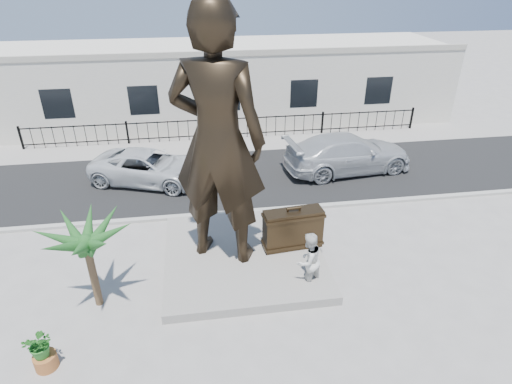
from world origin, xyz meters
TOP-DOWN VIEW (x-y plane):
  - ground at (0.00, 0.00)m, footprint 100.00×100.00m
  - street at (0.00, 8.00)m, footprint 40.00×7.00m
  - curb at (0.00, 4.50)m, footprint 40.00×0.25m
  - far_sidewalk at (0.00, 12.00)m, footprint 40.00×2.50m
  - plinth at (-0.50, 1.50)m, footprint 5.20×5.20m
  - fence at (0.00, 12.80)m, footprint 22.00×0.10m
  - building at (0.00, 17.00)m, footprint 28.00×7.00m
  - statue at (-1.19, 1.65)m, footprint 3.41×2.88m
  - suitcase at (1.20, 1.63)m, footprint 2.02×0.82m
  - tourist at (1.29, -0.06)m, footprint 1.15×1.07m
  - car_white at (-3.99, 7.90)m, footprint 5.73×4.02m
  - car_silver at (5.28, 7.75)m, footprint 6.34×3.18m
  - worker at (-0.13, 12.35)m, footprint 1.22×0.88m
  - palm_tree at (-4.97, 0.05)m, footprint 1.80×1.80m
  - planter at (-5.87, -2.09)m, footprint 0.56×0.56m
  - shrub at (-5.87, -2.09)m, footprint 0.78×0.70m

SIDE VIEW (x-z plane):
  - ground at x=0.00m, z-range 0.00..0.00m
  - palm_tree at x=-4.97m, z-range -1.60..1.60m
  - street at x=0.00m, z-range 0.00..0.01m
  - far_sidewalk at x=0.00m, z-range 0.00..0.02m
  - curb at x=0.00m, z-range 0.00..0.12m
  - plinth at x=-0.50m, z-range 0.00..0.30m
  - planter at x=-5.87m, z-range 0.00..0.40m
  - fence at x=0.00m, z-range 0.00..1.20m
  - car_white at x=-3.99m, z-range 0.01..1.46m
  - shrub at x=-5.87m, z-range 0.40..1.18m
  - worker at x=-0.13m, z-range 0.02..1.73m
  - car_silver at x=5.28m, z-range 0.01..1.78m
  - tourist at x=1.29m, z-range 0.00..1.89m
  - suitcase at x=1.20m, z-range 0.30..1.69m
  - building at x=0.00m, z-range 0.00..4.40m
  - statue at x=-1.19m, z-range 0.30..8.26m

